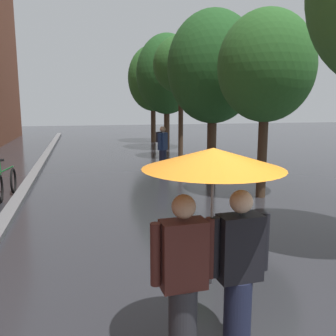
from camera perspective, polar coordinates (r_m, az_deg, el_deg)
kerb_strip at (r=12.85m, az=-20.27°, el=-1.25°), size 0.30×36.00×0.12m
street_tree_1 at (r=9.75m, az=14.95°, el=14.89°), size 2.41×2.41×4.71m
street_tree_2 at (r=12.73m, az=7.01°, el=15.17°), size 3.06×3.06×5.46m
street_tree_3 at (r=16.16m, az=2.04°, el=15.65°), size 2.38×2.38×5.27m
street_tree_4 at (r=19.78m, az=-0.20°, el=14.29°), size 3.18×3.18×6.00m
street_tree_5 at (r=23.43m, az=-2.34°, el=13.69°), size 3.10×3.10×5.97m
couple_under_umbrella at (r=3.28m, az=6.89°, el=-7.77°), size 1.24×1.24×2.05m
pedestrian_walking_midground at (r=13.08m, az=-0.87°, el=3.16°), size 0.45×0.50×1.63m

